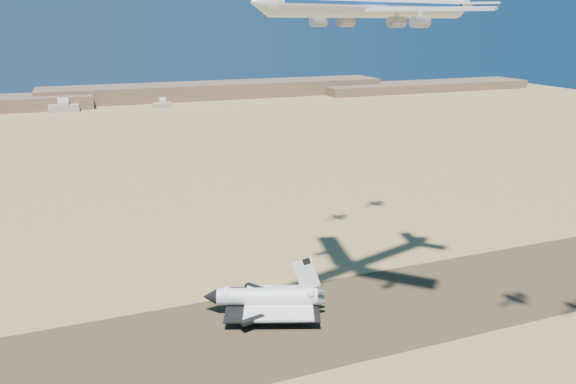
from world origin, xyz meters
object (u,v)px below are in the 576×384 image
object	(u,v)px
crew_c	(303,322)
crew_b	(297,318)
chase_jet_d	(340,7)
shuttle	(266,298)
crew_a	(304,318)
carrier_747	(369,5)

from	to	relation	value
crew_c	crew_b	bearing A→B (deg)	-4.52
chase_jet_d	shuttle	bearing A→B (deg)	-155.06
shuttle	crew_a	distance (m)	13.63
carrier_747	shuttle	bearing A→B (deg)	125.87
shuttle	crew_b	bearing A→B (deg)	-27.51
carrier_747	crew_a	size ratio (longest dim) A/B	50.60
crew_a	crew_c	world-z (taller)	crew_c
carrier_747	crew_a	xyz separation A→B (m)	(-13.83, 9.20, -93.67)
shuttle	carrier_747	xyz separation A→B (m)	(23.43, -17.85, 89.36)
shuttle	crew_b	xyz separation A→B (m)	(7.48, -8.29, -4.28)
crew_a	chase_jet_d	xyz separation A→B (m)	(30.81, 42.90, 94.27)
crew_a	chase_jet_d	world-z (taller)	chase_jet_d
carrier_747	crew_b	xyz separation A→B (m)	(-15.95, 9.57, -93.64)
crew_a	crew_b	bearing A→B (deg)	101.89
crew_a	crew_b	size ratio (longest dim) A/B	0.97
carrier_747	crew_a	world-z (taller)	carrier_747
crew_b	crew_a	bearing A→B (deg)	-111.11
carrier_747	crew_c	size ratio (longest dim) A/B	49.73
crew_a	crew_b	distance (m)	2.15
shuttle	crew_c	distance (m)	14.47
crew_a	crew_b	world-z (taller)	crew_b
shuttle	carrier_747	bearing A→B (deg)	-16.88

